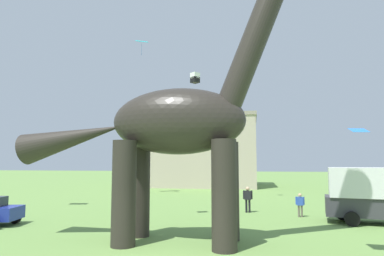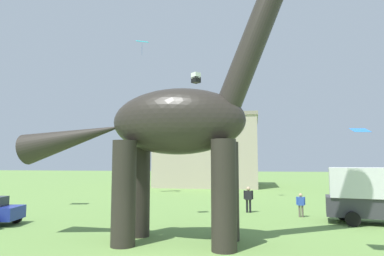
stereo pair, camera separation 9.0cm
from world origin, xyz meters
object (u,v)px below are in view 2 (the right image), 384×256
Objects in this scene: person_far_spectator at (248,197)px; kite_mid_left at (145,120)px; parked_box_truck at (376,195)px; kite_trailing at (142,42)px; kite_drifting at (196,78)px; kite_near_high at (243,61)px; person_photographer at (123,197)px; kite_mid_right at (360,130)px; dinosaur_sculpture at (176,121)px; person_strolling_adult at (301,203)px.

person_far_spectator is 0.71× the size of kite_mid_left.
kite_mid_left is (-19.14, 15.48, 6.71)m from parked_box_truck.
kite_trailing is (-6.20, -5.17, 9.83)m from person_far_spectator.
kite_drifting is 1.68× the size of kite_near_high.
person_photographer is (-16.66, 3.28, -0.73)m from parked_box_truck.
kite_mid_right is (3.19, 13.40, 4.93)m from parked_box_truck.
parked_box_truck is at bearing -150.22° from person_far_spectator.
kite_mid_left is at bearing 156.98° from kite_near_high.
person_photographer is 2.50× the size of kite_near_high.
person_far_spectator is 12.72m from kite_trailing.
kite_drifting is 8.62m from kite_mid_left.
person_far_spectator reaches higher than person_photographer.
dinosaur_sculpture is 23.86m from kite_mid_left.
kite_drifting reaches higher than parked_box_truck.
person_photographer is 0.60× the size of kite_mid_left.
person_strolling_adult is 14.34m from kite_trailing.
person_photographer is at bearing 120.71° from kite_trailing.
person_far_spectator is 3.63m from person_strolling_adult.
kite_near_high is at bearing -165.68° from kite_mid_right.
parked_box_truck is 3.91× the size of person_strolling_adult.
kite_drifting is (-8.53, 9.59, 11.02)m from person_strolling_adult.
kite_trailing is (-3.24, 4.44, 5.56)m from dinosaur_sculpture.
dinosaur_sculpture reaches higher than kite_trailing.
kite_trailing is (-13.50, -2.03, 9.26)m from parked_box_truck.
kite_mid_right is (7.13, 11.64, 5.67)m from person_strolling_adult.
kite_drifting is at bearing 85.61° from kite_trailing.
dinosaur_sculpture is 11.28m from person_strolling_adult.
kite_trailing is (5.64, -17.51, 2.56)m from kite_mid_left.
kite_drifting is at bearing 126.89° from person_photographer.
person_strolling_adult is 1.51× the size of kite_trailing.
kite_trailing is (3.16, -5.31, 9.99)m from person_photographer.
dinosaur_sculpture is 10.92m from person_far_spectator.
kite_mid_left reaches higher than person_far_spectator.
kite_trailing is at bearing -137.24° from kite_mid_right.
kite_drifting is (-5.17, 8.21, 10.85)m from person_far_spectator.
kite_mid_left is (-11.84, 12.33, 7.27)m from person_far_spectator.
kite_drifting reaches higher than kite_trailing.
dinosaur_sculpture is at bearing -137.59° from parked_box_truck.
parked_box_truck is at bearing -103.38° from kite_mid_right.
kite_drifting is at bearing -172.54° from kite_mid_right.
dinosaur_sculpture is 9.83× the size of person_strolling_adult.
kite_trailing is at bearing 5.02° from person_photographer.
kite_mid_right reaches higher than person_strolling_adult.
person_strolling_adult is at bearing -42.07° from kite_mid_left.
kite_mid_right reaches higher than parked_box_truck.
kite_mid_right is 13.06m from kite_near_high.
person_strolling_adult is at bearing 21.66° from kite_trailing.
dinosaur_sculpture is at bearing -82.91° from kite_drifting.
kite_near_high is (-10.89, -2.78, 6.64)m from kite_mid_right.
kite_mid_left is 13.34m from kite_near_high.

